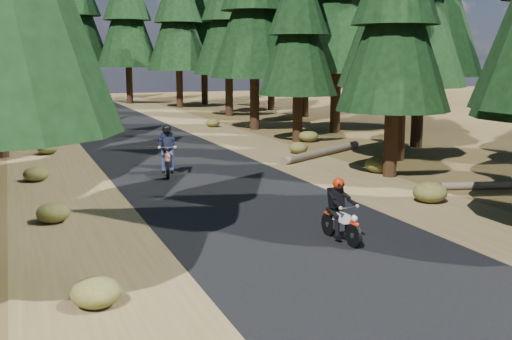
% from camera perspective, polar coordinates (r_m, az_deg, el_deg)
% --- Properties ---
extents(ground, '(120.00, 120.00, 0.00)m').
position_cam_1_polar(ground, '(15.79, 1.96, -4.82)').
color(ground, '#413217').
rests_on(ground, ground).
extents(road, '(6.00, 100.00, 0.01)m').
position_cam_1_polar(road, '(20.36, -3.54, -1.44)').
color(road, black).
rests_on(road, ground).
extents(shoulder_l, '(3.20, 100.00, 0.01)m').
position_cam_1_polar(shoulder_l, '(19.51, -16.54, -2.35)').
color(shoulder_l, brown).
rests_on(shoulder_l, ground).
extents(shoulder_r, '(3.20, 100.00, 0.01)m').
position_cam_1_polar(shoulder_r, '(22.15, 7.88, -0.59)').
color(shoulder_r, brown).
rests_on(shoulder_r, ground).
extents(log_near, '(5.07, 3.45, 0.32)m').
position_cam_1_polar(log_near, '(26.67, 5.96, 1.59)').
color(log_near, '#4C4233').
rests_on(log_near, ground).
extents(log_far, '(4.43, 1.37, 0.24)m').
position_cam_1_polar(log_far, '(21.46, 21.68, -1.23)').
color(log_far, '#4C4233').
rests_on(log_far, ground).
extents(understory_shrubs, '(14.74, 31.61, 0.59)m').
position_cam_1_polar(understory_shrubs, '(22.60, -1.43, 0.38)').
color(understory_shrubs, '#474C1E').
rests_on(understory_shrubs, ground).
extents(rider_lead, '(0.58, 1.61, 1.41)m').
position_cam_1_polar(rider_lead, '(14.31, 7.56, -4.49)').
color(rider_lead, white).
rests_on(rider_lead, road).
extents(rider_follow, '(1.01, 2.04, 1.75)m').
position_cam_1_polar(rider_follow, '(22.20, -7.88, 0.97)').
color(rider_follow, '#961F0A').
rests_on(rider_follow, road).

